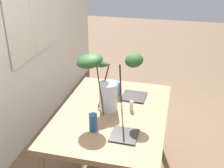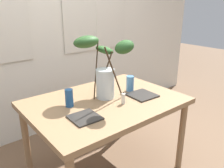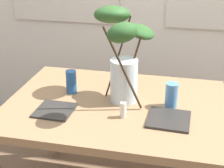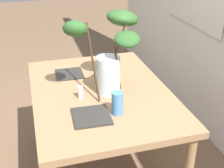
{
  "view_description": "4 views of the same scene",
  "coord_description": "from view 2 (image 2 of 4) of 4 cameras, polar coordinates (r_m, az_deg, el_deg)",
  "views": [
    {
      "loc": [
        -2.09,
        -0.51,
        2.07
      ],
      "look_at": [
        0.1,
        0.03,
        0.98
      ],
      "focal_mm": 45.55,
      "sensor_mm": 36.0,
      "label": 1
    },
    {
      "loc": [
        -1.12,
        -1.47,
        1.56
      ],
      "look_at": [
        0.08,
        0.01,
        0.88
      ],
      "focal_mm": 36.91,
      "sensor_mm": 36.0,
      "label": 2
    },
    {
      "loc": [
        0.36,
        -1.73,
        1.68
      ],
      "look_at": [
        -0.03,
        0.04,
        0.86
      ],
      "focal_mm": 53.54,
      "sensor_mm": 36.0,
      "label": 3
    },
    {
      "loc": [
        1.85,
        -0.44,
        1.78
      ],
      "look_at": [
        0.06,
        0.07,
        0.83
      ],
      "focal_mm": 48.94,
      "sensor_mm": 36.0,
      "label": 4
    }
  ],
  "objects": [
    {
      "name": "back_wall_with_windows",
      "position": [
        2.84,
        -16.77,
        18.01
      ],
      "size": [
        5.25,
        0.14,
        3.04
      ],
      "color": "silver",
      "rests_on": "ground"
    },
    {
      "name": "plate_square_left",
      "position": [
        1.72,
        -6.75,
        -8.24
      ],
      "size": [
        0.21,
        0.21,
        0.01
      ],
      "primitive_type": "cube",
      "rotation": [
        0.0,
        0.0,
        -0.03
      ],
      "color": "#2D2B28",
      "rests_on": "dining_table"
    },
    {
      "name": "pillar_candle",
      "position": [
        1.93,
        2.83,
        -3.65
      ],
      "size": [
        0.03,
        0.03,
        0.1
      ],
      "color": "silver",
      "rests_on": "dining_table"
    },
    {
      "name": "plate_square_right",
      "position": [
        2.12,
        7.49,
        -2.74
      ],
      "size": [
        0.24,
        0.24,
        0.01
      ],
      "primitive_type": "cube",
      "rotation": [
        0.0,
        0.0,
        -0.05
      ],
      "color": "#2D2B28",
      "rests_on": "dining_table"
    },
    {
      "name": "drinking_glass_blue_right",
      "position": [
        2.2,
        4.49,
        0.11
      ],
      "size": [
        0.07,
        0.07,
        0.15
      ],
      "primitive_type": "cylinder",
      "color": "#4C84BC",
      "rests_on": "dining_table"
    },
    {
      "name": "vase_with_branches",
      "position": [
        1.98,
        -2.42,
        4.59
      ],
      "size": [
        0.45,
        0.59,
        0.57
      ],
      "color": "silver",
      "rests_on": "dining_table"
    },
    {
      "name": "dining_table",
      "position": [
        2.04,
        -1.66,
        -5.98
      ],
      "size": [
        1.3,
        0.95,
        0.76
      ],
      "color": "#93704C",
      "rests_on": "ground"
    },
    {
      "name": "drinking_glass_blue_left",
      "position": [
        1.9,
        -10.58,
        -3.41
      ],
      "size": [
        0.07,
        0.07,
        0.15
      ],
      "primitive_type": "cylinder",
      "color": "#235693",
      "rests_on": "dining_table"
    }
  ]
}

